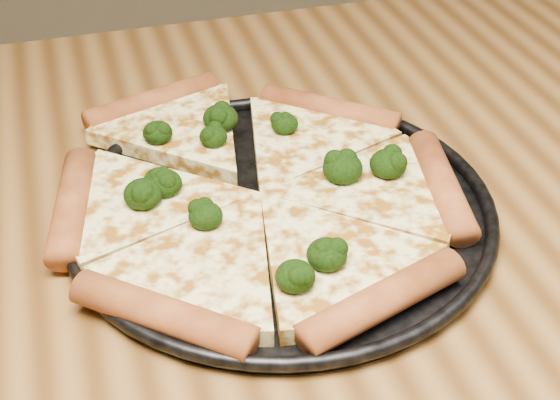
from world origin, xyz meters
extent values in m
cube|color=brown|center=(0.00, 0.00, 0.73)|extent=(1.20, 0.90, 0.04)
cube|color=brown|center=(0.54, 0.39, 0.35)|extent=(0.06, 0.06, 0.71)
cylinder|color=black|center=(0.02, 0.07, 0.75)|extent=(0.33, 0.33, 0.01)
torus|color=black|center=(0.02, 0.07, 0.76)|extent=(0.34, 0.34, 0.01)
cylinder|color=#B05E2C|center=(0.10, 0.19, 0.77)|extent=(0.12, 0.11, 0.03)
cylinder|color=#B05E2C|center=(-0.05, 0.25, 0.77)|extent=(0.13, 0.07, 0.03)
cylinder|color=#B05E2C|center=(-0.14, 0.11, 0.77)|extent=(0.05, 0.13, 0.03)
cylinder|color=#B05E2C|center=(-0.09, -0.03, 0.77)|extent=(0.12, 0.11, 0.03)
cylinder|color=#B05E2C|center=(0.05, -0.06, 0.77)|extent=(0.13, 0.07, 0.03)
cylinder|color=#B05E2C|center=(0.15, 0.05, 0.77)|extent=(0.05, 0.13, 0.03)
ellipsoid|color=black|center=(0.00, 0.18, 0.78)|extent=(0.03, 0.03, 0.02)
ellipsoid|color=black|center=(0.00, -0.03, 0.78)|extent=(0.03, 0.03, 0.02)
ellipsoid|color=black|center=(-0.07, 0.10, 0.78)|extent=(0.03, 0.03, 0.02)
ellipsoid|color=black|center=(-0.06, 0.18, 0.78)|extent=(0.03, 0.03, 0.02)
ellipsoid|color=black|center=(0.07, 0.08, 0.78)|extent=(0.03, 0.03, 0.02)
ellipsoid|color=black|center=(0.11, 0.08, 0.78)|extent=(0.03, 0.03, 0.02)
ellipsoid|color=black|center=(0.05, 0.16, 0.78)|extent=(0.02, 0.02, 0.02)
ellipsoid|color=black|center=(-0.04, 0.05, 0.78)|extent=(0.03, 0.03, 0.02)
ellipsoid|color=black|center=(-0.08, 0.09, 0.78)|extent=(0.03, 0.03, 0.02)
ellipsoid|color=black|center=(-0.07, 0.11, 0.78)|extent=(0.02, 0.02, 0.02)
ellipsoid|color=black|center=(0.03, -0.02, 0.78)|extent=(0.03, 0.03, 0.02)
ellipsoid|color=black|center=(-0.01, 0.16, 0.78)|extent=(0.02, 0.02, 0.02)
camera|label=1|loc=(-0.12, -0.41, 1.14)|focal=51.86mm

